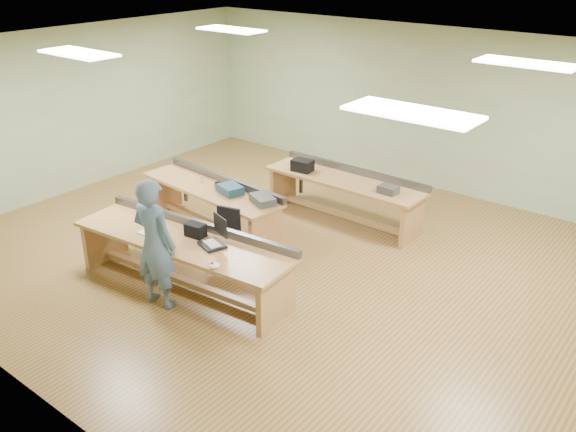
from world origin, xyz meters
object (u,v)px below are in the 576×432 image
Objects in this scene: workbench_mid at (213,198)px; task_chair at (225,243)px; camera_bag at (195,230)px; mug at (218,186)px; person at (155,243)px; laptop_base at (212,245)px; workbench_back at (345,189)px; workbench_front at (184,250)px; drinks_can at (202,179)px; parts_bin_teal at (230,189)px; parts_bin_grey at (263,200)px.

task_chair is at bearing -31.50° from workbench_mid.
camera_bag reaches higher than mug.
person reaches higher than laptop_base.
workbench_mid and workbench_back have the same top height.
mug is (-0.88, 2.04, -0.07)m from person.
mug is at bearing 113.51° from workbench_front.
workbench_mid is 24.42× the size of drinks_can.
laptop_base is 1.80m from parts_bin_teal.
person is 2.13× the size of task_chair.
workbench_front is 1.90× the size of person.
workbench_front is 24.40× the size of mug.
parts_bin_teal is (-0.57, 1.53, 0.25)m from workbench_front.
workbench_back is 2.41m from task_chair.
parts_bin_teal is at bearing 109.07° from camera_bag.
workbench_mid is at bearing -10.15° from drinks_can.
mug is at bearing -128.09° from workbench_back.
workbench_mid is 7.27× the size of parts_bin_teal.
workbench_front is 1.57m from parts_bin_grey.
parts_bin_grey is (1.06, 0.01, 0.25)m from workbench_mid.
camera_bag is (0.07, 0.64, -0.03)m from person.
parts_bin_teal is at bearing -178.33° from parts_bin_grey.
laptop_base is 2.96× the size of drinks_can.
workbench_front is 9.88× the size of laptop_base.
camera_bag is (-0.38, 0.07, 0.07)m from laptop_base.
task_chair is 7.23× the size of drinks_can.
parts_bin_grey is 3.09× the size of mug.
task_chair reaches higher than laptop_base.
workbench_back is at bearing 57.89° from parts_bin_teal.
mug is at bearing 117.38° from camera_bag.
workbench_front is 1.66m from parts_bin_teal.
mug is (-0.28, 0.02, -0.01)m from parts_bin_teal.
task_chair is (-0.07, 0.86, -0.26)m from workbench_front.
person is 15.42× the size of drinks_can.
workbench_back is 24.89× the size of drinks_can.
workbench_back is at bearing 108.12° from laptop_base.
workbench_back is 6.72× the size of parts_bin_grey.
parts_bin_grey is at bearing 5.71° from workbench_mid.
workbench_back is at bearing 76.33° from workbench_front.
laptop_base is 0.88× the size of parts_bin_teal.
person reaches higher than mug.
camera_bag reaches higher than drinks_can.
workbench_back is at bearing 62.53° from task_chair.
mug is at bearing 149.93° from laptop_base.
workbench_back is at bearing 76.28° from parts_bin_grey.
camera_bag is 1.99m from drinks_can.
laptop_base is 1.99m from mug.
person is 2.04m from parts_bin_grey.
person is at bearing -58.18° from workbench_mid.
workbench_front is at bearing -52.06° from workbench_mid.
person reaches higher than workbench_back.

